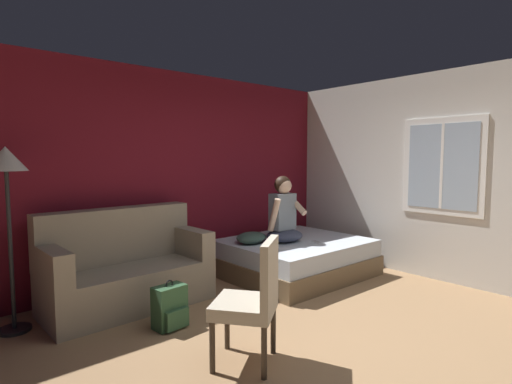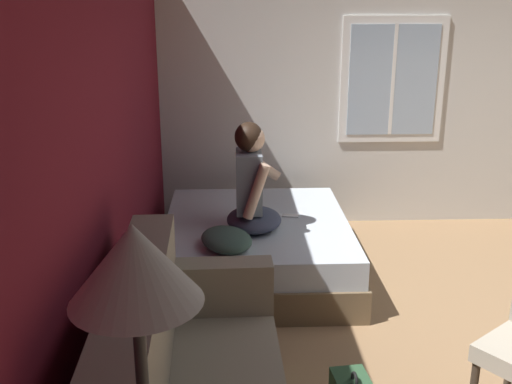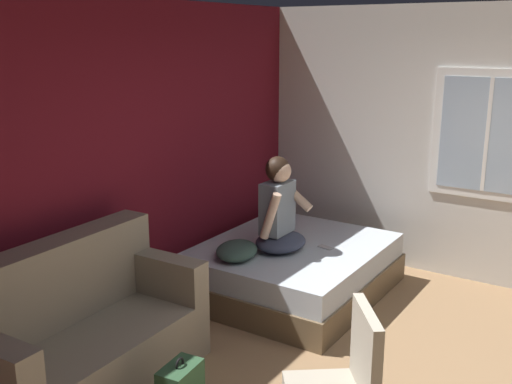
{
  "view_description": "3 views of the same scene",
  "coord_description": "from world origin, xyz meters",
  "px_view_note": "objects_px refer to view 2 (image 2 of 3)",
  "views": [
    {
      "loc": [
        -2.67,
        -1.9,
        1.6
      ],
      "look_at": [
        0.58,
        1.88,
        1.17
      ],
      "focal_mm": 28.0,
      "sensor_mm": 36.0,
      "label": 1
    },
    {
      "loc": [
        -3.47,
        1.99,
        2.24
      ],
      "look_at": [
        0.63,
        1.83,
        0.92
      ],
      "focal_mm": 42.0,
      "sensor_mm": 36.0,
      "label": 2
    },
    {
      "loc": [
        -3.44,
        -0.83,
        2.41
      ],
      "look_at": [
        0.5,
        1.75,
        1.16
      ],
      "focal_mm": 42.0,
      "sensor_mm": 36.0,
      "label": 3
    }
  ],
  "objects_px": {
    "bed": "(257,247)",
    "throw_pillow": "(227,239)",
    "cell_phone": "(291,216)",
    "floor_lamp": "(138,318)",
    "person_seated": "(252,187)"
  },
  "relations": [
    {
      "from": "throw_pillow",
      "to": "floor_lamp",
      "type": "xyz_separation_m",
      "value": [
        -2.69,
        0.2,
        0.88
      ]
    },
    {
      "from": "cell_phone",
      "to": "floor_lamp",
      "type": "height_order",
      "value": "floor_lamp"
    },
    {
      "from": "bed",
      "to": "throw_pillow",
      "type": "height_order",
      "value": "throw_pillow"
    },
    {
      "from": "floor_lamp",
      "to": "throw_pillow",
      "type": "bearing_deg",
      "value": -4.36
    },
    {
      "from": "bed",
      "to": "throw_pillow",
      "type": "xyz_separation_m",
      "value": [
        -0.58,
        0.25,
        0.31
      ]
    },
    {
      "from": "bed",
      "to": "throw_pillow",
      "type": "bearing_deg",
      "value": 156.86
    },
    {
      "from": "person_seated",
      "to": "cell_phone",
      "type": "bearing_deg",
      "value": -50.95
    },
    {
      "from": "person_seated",
      "to": "cell_phone",
      "type": "relative_size",
      "value": 6.08
    },
    {
      "from": "cell_phone",
      "to": "throw_pillow",
      "type": "bearing_deg",
      "value": -27.07
    },
    {
      "from": "throw_pillow",
      "to": "cell_phone",
      "type": "bearing_deg",
      "value": -39.07
    },
    {
      "from": "cell_phone",
      "to": "floor_lamp",
      "type": "bearing_deg",
      "value": -0.55
    },
    {
      "from": "bed",
      "to": "cell_phone",
      "type": "bearing_deg",
      "value": -73.18
    },
    {
      "from": "floor_lamp",
      "to": "bed",
      "type": "bearing_deg",
      "value": -7.88
    },
    {
      "from": "floor_lamp",
      "to": "person_seated",
      "type": "bearing_deg",
      "value": -7.5
    },
    {
      "from": "person_seated",
      "to": "floor_lamp",
      "type": "xyz_separation_m",
      "value": [
        -3.08,
        0.41,
        0.59
      ]
    }
  ]
}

